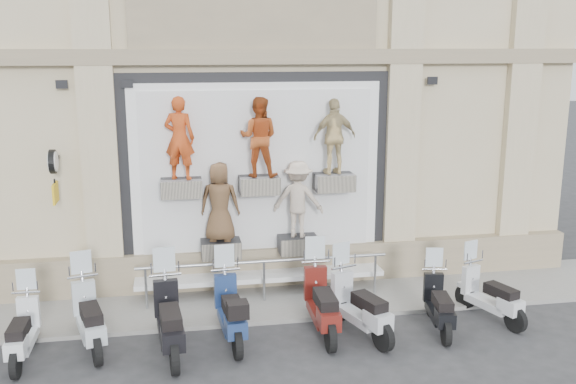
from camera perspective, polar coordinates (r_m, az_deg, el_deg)
name	(u,v)px	position (r m, az deg, el deg)	size (l,w,h in m)	color
ground	(281,349)	(11.27, -0.64, -13.81)	(90.00, 90.00, 0.00)	#2D2D30
sidewalk	(264,300)	(13.14, -2.18, -9.60)	(16.00, 2.20, 0.08)	gray
building	(235,8)	(17.04, -4.77, 16.00)	(14.00, 8.60, 12.00)	#C6B591
shop_vitrine	(261,182)	(13.08, -2.44, 0.94)	(5.60, 0.89, 4.30)	black
guard_rail	(264,282)	(12.89, -2.14, -8.02)	(5.06, 0.10, 0.93)	#9EA0A5
clock_sign_bracket	(54,169)	(12.80, -20.11, 1.92)	(0.10, 0.80, 1.02)	black
scooter_b	(22,320)	(11.50, -22.61, -10.49)	(0.50, 1.70, 1.38)	silver
scooter_c	(88,305)	(11.52, -17.32, -9.57)	(0.56, 1.91, 1.55)	#AAB2B8
scooter_d	(169,307)	(10.99, -10.54, -10.01)	(0.59, 2.04, 1.66)	black
scooter_e	(230,299)	(11.31, -5.15, -9.41)	(0.56, 1.93, 1.57)	navy
scooter_f	(322,291)	(11.54, 3.04, -8.75)	(0.58, 2.00, 1.62)	#56130E
scooter_g	(360,294)	(11.53, 6.42, -9.01)	(0.56, 1.92, 1.56)	#AFB1B7
scooter_h	(440,294)	(12.01, 13.32, -8.82)	(0.50, 1.71, 1.39)	black
scooter_i	(491,284)	(12.70, 17.60, -7.84)	(0.50, 1.73, 1.40)	silver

